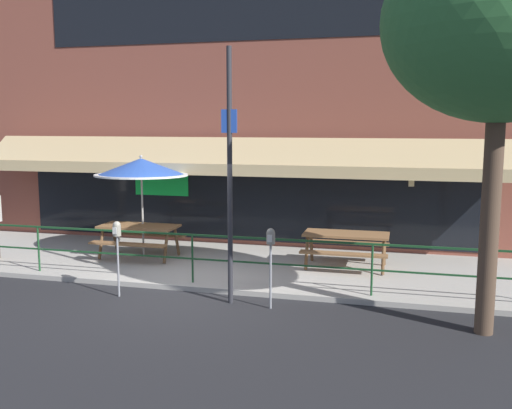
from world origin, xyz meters
TOP-DOWN VIEW (x-y plane):
  - ground_plane at (0.00, 0.00)m, footprint 120.00×120.00m
  - patio_deck at (0.00, 2.00)m, footprint 15.00×4.00m
  - restaurant_building at (0.00, 4.23)m, footprint 15.00×1.60m
  - patio_railing at (0.00, 0.30)m, footprint 13.84×0.04m
  - picnic_table_left at (-1.93, 1.93)m, footprint 1.80×1.42m
  - picnic_table_centre at (2.80, 2.18)m, footprint 1.80×1.42m
  - patio_umbrella_left at (-1.93, 2.14)m, footprint 2.14×2.14m
  - parking_meter_near at (-1.12, -0.61)m, footprint 0.15×0.16m
  - parking_meter_far at (1.77, -0.58)m, footprint 0.15×0.16m
  - street_sign_pole at (1.01, -0.45)m, footprint 0.28×0.09m
  - street_tree_curbside at (5.32, -0.97)m, footprint 3.41×3.07m

SIDE VIEW (x-z plane):
  - ground_plane at x=0.00m, z-range 0.00..0.00m
  - patio_deck at x=0.00m, z-range 0.00..0.10m
  - picnic_table_left at x=-1.93m, z-range 0.33..1.08m
  - picnic_table_centre at x=2.80m, z-range 0.33..1.08m
  - patio_railing at x=0.00m, z-range 0.32..1.28m
  - parking_meter_near at x=-1.12m, z-range 0.44..1.86m
  - parking_meter_far at x=1.77m, z-range 0.44..1.86m
  - patio_umbrella_left at x=-1.93m, z-range 0.99..3.37m
  - street_sign_pole at x=1.01m, z-range 0.06..4.55m
  - restaurant_building at x=0.00m, z-range -0.03..8.38m
  - street_tree_curbside at x=5.32m, z-range 1.52..8.13m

